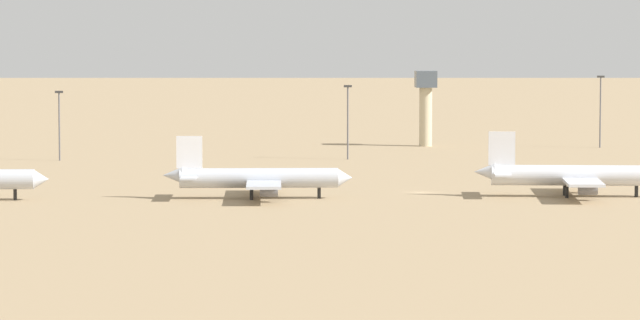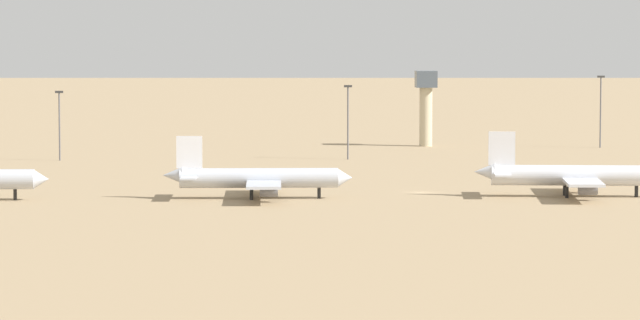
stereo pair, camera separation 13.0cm
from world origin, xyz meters
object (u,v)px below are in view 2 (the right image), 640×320
Objects in this scene: light_pole_mid at (348,117)px; parked_jet_white_2 at (257,178)px; light_pole_east at (59,120)px; parked_jet_white_3 at (572,176)px; control_tower at (426,101)px; light_pole_west at (601,107)px.

parked_jet_white_2 is at bearing -103.77° from light_pole_mid.
light_pole_east is at bearing -179.82° from light_pole_mid.
parked_jet_white_2 is at bearing -173.56° from parked_jet_white_3.
parked_jet_white_2 is 1.75× the size of control_tower.
light_pole_east is (-128.98, -34.62, -1.14)m from light_pole_west.
parked_jet_white_2 is 55.19m from parked_jet_white_3.
parked_jet_white_3 is 2.07× the size of light_pole_mid.
parked_jet_white_3 is at bearing -41.48° from light_pole_east.
control_tower is at bearing 170.00° from light_pole_west.
control_tower is at bearing 72.45° from parked_jet_white_2.
light_pole_west is (86.06, 122.00, 6.55)m from parked_jet_white_2.
light_pole_east reaches higher than parked_jet_white_3.
control_tower is at bearing 25.93° from light_pole_east.
light_pole_mid is (-22.19, -41.89, -1.76)m from control_tower.
control_tower is at bearing 62.09° from light_pole_mid.
parked_jet_white_2 is at bearing -125.20° from light_pole_west.
control_tower is 1.21× the size of light_pole_east.
parked_jet_white_3 is at bearing -104.27° from light_pole_west.
parked_jet_white_3 is 125.38m from light_pole_west.
light_pole_east is at bearing 117.24° from parked_jet_white_2.
light_pole_mid is at bearing 0.18° from light_pole_east.
light_pole_east is (-64.39, -0.21, -0.60)m from light_pole_mid.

